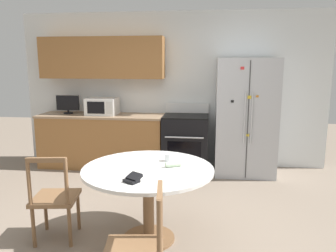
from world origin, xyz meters
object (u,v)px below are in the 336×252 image
(refrigerator, at_px, (245,117))
(countertop_tv, at_px, (68,104))
(microwave, at_px, (102,106))
(candle_glass, at_px, (168,158))
(dining_chair_left, at_px, (55,199))
(oven_range, at_px, (186,142))
(dining_chair_near, at_px, (138,252))
(wallet, at_px, (133,179))

(refrigerator, bearing_deg, countertop_tv, 177.87)
(microwave, height_order, candle_glass, microwave)
(dining_chair_left, bearing_deg, oven_range, 55.96)
(countertop_tv, bearing_deg, dining_chair_near, -59.47)
(oven_range, height_order, candle_glass, oven_range)
(oven_range, xyz_separation_m, microwave, (-1.42, 0.05, 0.57))
(refrigerator, xyz_separation_m, dining_chair_left, (-2.07, -2.34, -0.48))
(refrigerator, distance_m, microwave, 2.36)
(candle_glass, bearing_deg, dining_chair_near, -93.72)
(oven_range, xyz_separation_m, dining_chair_left, (-1.13, -2.37, -0.03))
(microwave, height_order, wallet, microwave)
(dining_chair_left, xyz_separation_m, wallet, (0.86, -0.28, 0.35))
(refrigerator, relative_size, wallet, 10.71)
(microwave, bearing_deg, wallet, -66.89)
(dining_chair_left, relative_size, wallet, 5.28)
(candle_glass, bearing_deg, oven_range, 88.85)
(countertop_tv, height_order, dining_chair_left, countertop_tv)
(microwave, xyz_separation_m, dining_chair_left, (0.29, -2.42, -0.60))
(dining_chair_left, bearing_deg, dining_chair_near, -47.20)
(dining_chair_near, distance_m, wallet, 0.65)
(countertop_tv, bearing_deg, wallet, -56.99)
(microwave, distance_m, dining_chair_near, 3.53)
(oven_range, bearing_deg, microwave, 177.93)
(refrigerator, height_order, dining_chair_left, refrigerator)
(wallet, bearing_deg, oven_range, 84.32)
(refrigerator, relative_size, dining_chair_near, 2.03)
(refrigerator, distance_m, candle_glass, 2.21)
(microwave, relative_size, candle_glass, 6.03)
(microwave, bearing_deg, oven_range, -2.07)
(refrigerator, height_order, candle_glass, refrigerator)
(candle_glass, relative_size, wallet, 0.49)
(oven_range, bearing_deg, wallet, -95.68)
(dining_chair_near, xyz_separation_m, candle_glass, (0.08, 1.17, 0.35))
(wallet, bearing_deg, refrigerator, 65.26)
(microwave, xyz_separation_m, wallet, (1.15, -2.70, -0.26))
(countertop_tv, height_order, dining_chair_near, countertop_tv)
(candle_glass, bearing_deg, microwave, 123.70)
(microwave, relative_size, wallet, 2.93)
(oven_range, bearing_deg, refrigerator, -2.16)
(oven_range, distance_m, wallet, 2.68)
(countertop_tv, xyz_separation_m, dining_chair_left, (0.91, -2.45, -0.63))
(oven_range, relative_size, dining_chair_near, 1.20)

